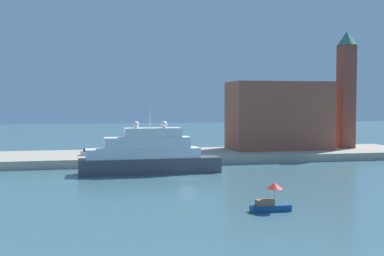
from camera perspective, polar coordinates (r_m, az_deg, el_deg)
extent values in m
plane|color=#3D6670|center=(81.99, -0.48, -5.60)|extent=(400.00, 400.00, 0.00)
cube|color=#ADA38E|center=(107.16, -3.38, -3.14)|extent=(110.00, 19.82, 1.58)
cube|color=#4C4C51|center=(88.25, -4.63, -4.14)|extent=(23.94, 4.48, 2.61)
cube|color=white|center=(87.85, -5.41, -2.77)|extent=(19.15, 4.12, 1.66)
cube|color=white|center=(87.78, -4.95, -1.62)|extent=(14.36, 3.76, 1.87)
cube|color=white|center=(87.79, -4.33, -0.49)|extent=(9.58, 3.41, 1.56)
cylinder|color=silver|center=(87.60, -4.65, 1.19)|extent=(0.16, 0.16, 3.61)
sphere|color=white|center=(88.01, -3.10, 0.40)|extent=(1.14, 1.14, 1.14)
sphere|color=white|center=(87.35, -6.20, 0.37)|extent=(1.14, 1.14, 1.14)
cube|color=navy|center=(58.78, 8.66, -8.74)|extent=(4.55, 1.24, 0.71)
cube|color=#8C6647|center=(58.41, 8.03, -8.12)|extent=(2.00, 0.99, 0.66)
cylinder|color=#B2B2B2|center=(58.70, 9.09, -7.50)|extent=(0.06, 0.06, 1.82)
cone|color=red|center=(58.49, 9.10, -6.30)|extent=(1.90, 1.90, 0.66)
cube|color=#93513D|center=(116.04, 9.56, 1.37)|extent=(21.90, 10.92, 14.87)
cube|color=brown|center=(122.18, 16.62, 3.32)|extent=(3.29, 3.29, 23.21)
cone|color=#387A5B|center=(122.98, 16.71, 9.46)|extent=(4.28, 4.28, 3.12)
cube|color=silver|center=(103.75, -11.14, -2.76)|extent=(3.85, 1.77, 0.72)
cube|color=#262D33|center=(103.67, -11.25, -2.37)|extent=(2.31, 1.59, 0.68)
cylinder|color=#4C4C4C|center=(99.24, -8.25, -2.80)|extent=(0.36, 0.36, 1.38)
sphere|color=tan|center=(99.16, -8.25, -2.34)|extent=(0.24, 0.24, 0.24)
cylinder|color=black|center=(98.26, -4.28, -3.02)|extent=(0.53, 0.53, 0.75)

